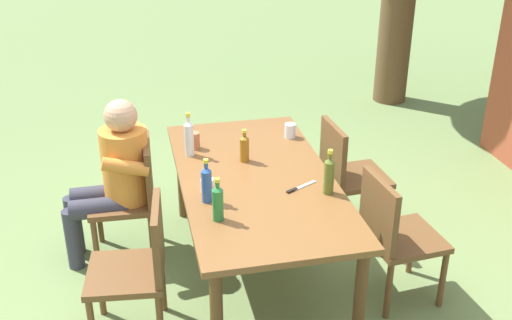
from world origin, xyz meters
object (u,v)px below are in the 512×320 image
Objects in this scene: chair_near_left at (133,193)px; table_knife at (299,188)px; dining_table at (256,188)px; person_in_white_shirt at (115,173)px; bottle_clear at (189,137)px; bottle_olive at (329,175)px; cup_glass at (290,131)px; chair_far_left at (347,171)px; chair_near_right at (139,264)px; bottle_blue at (207,183)px; chair_far_right at (394,232)px; bottle_amber at (244,148)px; bottle_green at (218,202)px; cup_terracotta at (195,141)px; cup_white at (207,186)px.

chair_near_left is 3.91× the size of table_knife.
person_in_white_shirt is at bearing -115.54° from dining_table.
bottle_clear is at bearing 88.96° from chair_near_left.
person_in_white_shirt is 4.05× the size of bottle_olive.
cup_glass is (-0.15, 0.75, -0.08)m from bottle_clear.
chair_far_left is at bearing 151.16° from bottle_olive.
chair_near_right is 2.80× the size of bottle_clear.
person_in_white_shirt is (-0.00, -0.11, 0.17)m from chair_near_left.
person_in_white_shirt reaches higher than bottle_blue.
person_in_white_shirt reaches higher than chair_far_right.
bottle_amber is 0.39m from bottle_clear.
bottle_clear is 2.99× the size of cup_glass.
bottle_amber is at bearing 131.89° from chair_near_right.
bottle_amber is 0.53m from table_knife.
bottle_blue is (-0.06, -0.74, -0.01)m from bottle_olive.
chair_near_right is 1.79m from chair_far_left.
bottle_green reaches higher than chair_far_left.
cup_terracotta is (-0.10, 0.05, -0.07)m from bottle_clear.
chair_far_left is (-0.86, 1.57, 0.00)m from chair_near_right.
bottle_amber is (-0.68, 0.76, 0.36)m from chair_near_right.
dining_table is 0.69m from cup_glass.
bottle_blue reaches higher than chair_near_right.
chair_far_right reaches higher than cup_glass.
bottle_blue is at bearing -86.24° from table_knife.
table_knife is (0.63, 1.12, 0.09)m from person_in_white_shirt.
bottle_olive is 2.45× the size of cup_terracotta.
person_in_white_shirt reaches higher than bottle_clear.
chair_near_left is 1.43m from bottle_olive.
chair_near_right and chair_far_right have the same top height.
chair_near_left is 0.88m from bottle_blue.
person_in_white_shirt is 1.08m from bottle_green.
chair_far_right is at bearing 80.52° from bottle_blue.
bottle_olive reaches higher than cup_glass.
cup_white is at bearing 39.23° from chair_near_left.
chair_far_left reaches higher than cup_terracotta.
chair_near_left is 1.57m from chair_far_left.
chair_near_left is 7.33× the size of cup_terracotta.
dining_table is 0.99m from person_in_white_shirt.
bottle_clear reaches higher than bottle_green.
bottle_blue is at bearing 32.97° from chair_near_left.
bottle_blue is at bearing -99.48° from chair_far_right.
person_in_white_shirt is at bearing -119.72° from bottle_olive.
bottle_green is 0.98m from cup_terracotta.
bottle_green is at bearing -34.51° from dining_table.
chair_near_left is 1.00× the size of chair_far_left.
chair_far_right is at bearing 50.04° from bottle_amber.
cup_white is (0.55, 0.04, -0.09)m from bottle_clear.
chair_near_right is at bearing -55.99° from cup_white.
person_in_white_shirt reaches higher than cup_glass.
table_knife is (0.45, 0.25, -0.09)m from bottle_amber.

